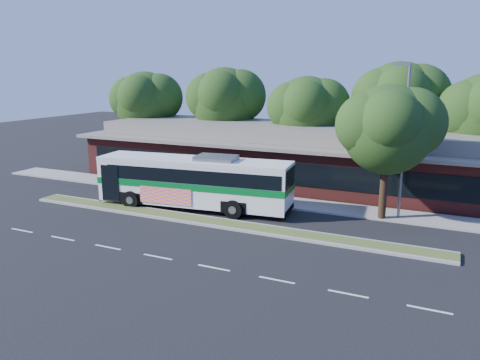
{
  "coord_description": "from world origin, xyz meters",
  "views": [
    {
      "loc": [
        12.26,
        -22.18,
        8.54
      ],
      "look_at": [
        0.35,
        3.5,
        2.0
      ],
      "focal_mm": 35.0,
      "sensor_mm": 36.0,
      "label": 1
    }
  ],
  "objects_px": {
    "lamp_post": "(404,137)",
    "sedan": "(141,167)",
    "sidewalk_tree": "(395,128)",
    "transit_bus": "(195,179)"
  },
  "relations": [
    {
      "from": "lamp_post",
      "to": "sedan",
      "type": "xyz_separation_m",
      "value": [
        -21.38,
        3.67,
        -4.27
      ]
    },
    {
      "from": "lamp_post",
      "to": "sedan",
      "type": "relative_size",
      "value": 2.09
    },
    {
      "from": "lamp_post",
      "to": "sidewalk_tree",
      "type": "xyz_separation_m",
      "value": [
        -0.47,
        -0.5,
        0.56
      ]
    },
    {
      "from": "sidewalk_tree",
      "to": "transit_bus",
      "type": "bearing_deg",
      "value": -167.06
    },
    {
      "from": "lamp_post",
      "to": "transit_bus",
      "type": "distance_m",
      "value": 12.84
    },
    {
      "from": "lamp_post",
      "to": "sedan",
      "type": "distance_m",
      "value": 22.11
    },
    {
      "from": "sedan",
      "to": "lamp_post",
      "type": "bearing_deg",
      "value": -122.97
    },
    {
      "from": "transit_bus",
      "to": "sedan",
      "type": "relative_size",
      "value": 2.94
    },
    {
      "from": "transit_bus",
      "to": "sedan",
      "type": "bearing_deg",
      "value": 137.13
    },
    {
      "from": "sedan",
      "to": "sidewalk_tree",
      "type": "relative_size",
      "value": 0.55
    }
  ]
}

